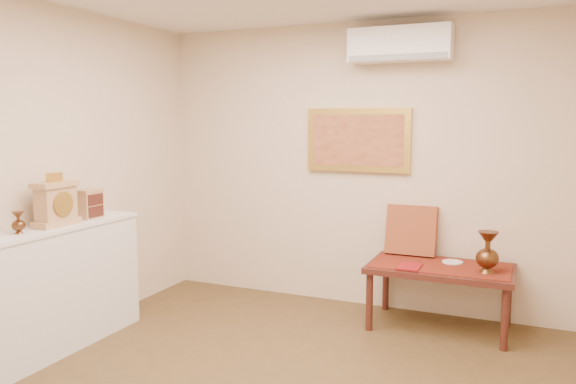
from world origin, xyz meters
The scene contains 14 objects.
wall_back centered at (0.00, 2.25, 1.35)m, with size 4.00×0.02×2.70m, color beige.
wall_left centered at (-2.00, 0.00, 1.35)m, with size 0.02×4.50×2.70m, color beige.
brass_urn_small centered at (-1.81, -0.09, 1.08)m, with size 0.09×0.09×0.21m, color brown, non-canonical shape.
table_cloth centered at (0.85, 1.88, 0.55)m, with size 1.14×0.59×0.01m, color maroon.
brass_urn_tall centered at (1.23, 1.78, 0.77)m, with size 0.18×0.18×0.41m, color brown, non-canonical shape.
plate centered at (0.93, 2.00, 0.56)m, with size 0.18×0.18×0.01m, color white.
menu centered at (0.62, 1.70, 0.56)m, with size 0.18×0.25×0.01m, color maroon.
cushion centered at (0.54, 2.16, 0.78)m, with size 0.45×0.10×0.45m, color maroon.
display_ledge centered at (-1.82, 0.00, 0.49)m, with size 0.37×2.02×0.98m.
mantel_clock centered at (-1.80, 0.25, 1.15)m, with size 0.17×0.36×0.41m.
wooden_chest centered at (-1.82, 0.62, 1.10)m, with size 0.16×0.21×0.24m.
low_table centered at (0.85, 1.88, 0.48)m, with size 1.20×0.70×0.55m.
painting centered at (0.00, 2.22, 1.60)m, with size 1.00×0.06×0.60m.
ac_unit centered at (0.40, 2.12, 2.45)m, with size 0.90×0.25×0.30m.
Camera 1 is at (1.52, -2.92, 1.78)m, focal length 35.00 mm.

